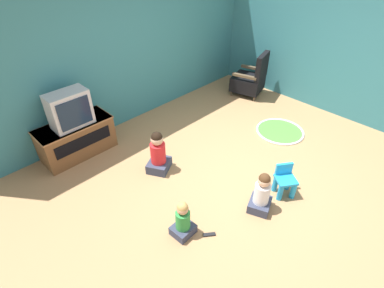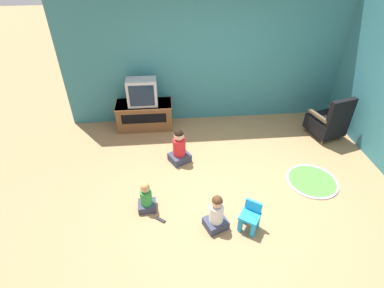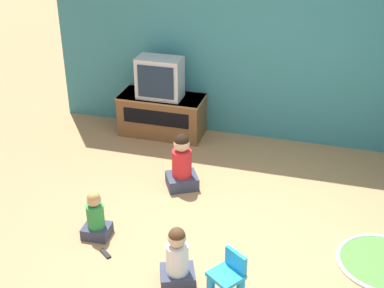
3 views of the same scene
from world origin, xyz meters
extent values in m
plane|color=#9E754C|center=(0.00, 0.00, 0.00)|extent=(30.00, 30.00, 0.00)
cube|color=teal|center=(-0.11, 2.44, 1.41)|extent=(5.77, 0.12, 2.81)
cube|color=brown|center=(-1.46, 2.11, 0.28)|extent=(1.11, 0.49, 0.55)
cube|color=#90603A|center=(-1.46, 2.11, 0.54)|extent=(1.13, 0.50, 0.02)
cube|color=black|center=(-1.46, 1.86, 0.34)|extent=(0.89, 0.01, 0.20)
cube|color=#B7B7BC|center=(-1.46, 2.07, 0.82)|extent=(0.58, 0.32, 0.54)
cube|color=#142338|center=(-1.46, 1.91, 0.82)|extent=(0.48, 0.02, 0.42)
cylinder|color=brown|center=(2.31, 1.79, 0.05)|extent=(0.04, 0.04, 0.10)
cylinder|color=brown|center=(1.84, 1.66, 0.05)|extent=(0.04, 0.04, 0.10)
cylinder|color=brown|center=(2.45, 1.29, 0.05)|extent=(0.04, 0.04, 0.10)
cylinder|color=brown|center=(1.98, 1.16, 0.05)|extent=(0.04, 0.04, 0.10)
cube|color=black|center=(2.15, 1.47, 0.25)|extent=(0.72, 0.74, 0.30)
cube|color=black|center=(2.22, 1.22, 0.66)|extent=(0.55, 0.25, 0.53)
cube|color=brown|center=(2.39, 1.54, 0.50)|extent=(0.21, 0.52, 0.05)
cube|color=brown|center=(1.91, 1.40, 0.50)|extent=(0.21, 0.52, 0.05)
cylinder|color=#1E99DB|center=(-0.06, -0.72, 0.14)|extent=(0.07, 0.07, 0.28)
cylinder|color=#1E99DB|center=(0.09, -0.82, 0.14)|extent=(0.07, 0.07, 0.28)
cylinder|color=#1E99DB|center=(0.04, -0.58, 0.14)|extent=(0.07, 0.07, 0.28)
cylinder|color=#1E99DB|center=(0.19, -0.68, 0.14)|extent=(0.07, 0.07, 0.28)
cube|color=#1E99DB|center=(0.06, -0.70, 0.26)|extent=(0.35, 0.35, 0.04)
cube|color=#1E99DB|center=(0.12, -0.61, 0.36)|extent=(0.21, 0.16, 0.17)
cylinder|color=green|center=(1.37, 0.15, 0.01)|extent=(0.84, 0.84, 0.01)
torus|color=silver|center=(1.37, 0.15, 0.01)|extent=(0.84, 0.84, 0.04)
cube|color=#33384C|center=(-0.39, -0.62, 0.07)|extent=(0.38, 0.36, 0.13)
cylinder|color=silver|center=(-0.39, -0.62, 0.27)|extent=(0.20, 0.20, 0.28)
sphere|color=#D8AD8C|center=(-0.39, -0.62, 0.49)|extent=(0.16, 0.16, 0.16)
sphere|color=#472D19|center=(-0.39, -0.62, 0.52)|extent=(0.15, 0.15, 0.15)
cube|color=#33384C|center=(-1.35, -0.20, 0.06)|extent=(0.27, 0.24, 0.12)
cylinder|color=#2D8C3F|center=(-1.35, -0.20, 0.24)|extent=(0.17, 0.17, 0.25)
sphere|color=tan|center=(-1.35, -0.20, 0.43)|extent=(0.14, 0.14, 0.14)
sphere|color=tan|center=(-1.35, -0.20, 0.45)|extent=(0.13, 0.13, 0.13)
cube|color=#33384C|center=(-0.81, 0.90, 0.07)|extent=(0.44, 0.42, 0.15)
cylinder|color=red|center=(-0.81, 0.90, 0.31)|extent=(0.22, 0.22, 0.32)
sphere|color=#D8AD8C|center=(-0.81, 0.90, 0.55)|extent=(0.18, 0.18, 0.18)
sphere|color=black|center=(-0.81, 0.90, 0.58)|extent=(0.17, 0.17, 0.17)
cube|color=black|center=(-1.16, -0.45, 0.01)|extent=(0.15, 0.13, 0.02)
camera|label=1|loc=(-2.88, -1.87, 3.01)|focal=28.00mm
camera|label=2|loc=(-0.96, -3.33, 3.43)|focal=28.00mm
camera|label=3|loc=(0.73, -4.04, 3.31)|focal=50.00mm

